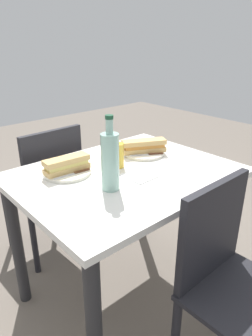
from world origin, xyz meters
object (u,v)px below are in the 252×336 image
at_px(baguette_sandwich_near, 67,164).
at_px(knife_far, 149,154).
at_px(plate_near, 67,172).
at_px(water_bottle, 110,161).
at_px(dining_table, 126,195).
at_px(chair_near, 48,185).
at_px(plate_far, 144,153).
at_px(baguette_sandwich_far, 144,146).
at_px(beer_glass, 118,155).
at_px(chair_far, 230,280).
at_px(knife_near, 75,173).

relative_size(baguette_sandwich_near, knife_far, 1.37).
xyz_separation_m(plate_near, water_bottle, (-0.06, 0.26, 0.12)).
bearing_deg(baguette_sandwich_near, dining_table, 143.38).
bearing_deg(chair_near, plate_far, 126.46).
relative_size(chair_near, baguette_sandwich_far, 3.60).
bearing_deg(baguette_sandwich_far, dining_table, 26.17).
bearing_deg(beer_glass, plate_far, -169.68).
relative_size(chair_far, baguette_sandwich_near, 3.99).
distance_m(baguette_sandwich_near, knife_near, 0.06).
relative_size(chair_near, knife_near, 4.84).
distance_m(dining_table, baguette_sandwich_far, 0.31).
bearing_deg(chair_far, dining_table, -90.03).
bearing_deg(beer_glass, plate_near, -21.72).
bearing_deg(baguette_sandwich_far, knife_near, -0.18).
distance_m(plate_far, water_bottle, 0.46).
relative_size(plate_far, beer_glass, 1.81).
bearing_deg(water_bottle, baguette_sandwich_far, -152.84).
distance_m(knife_near, plate_far, 0.44).
distance_m(plate_far, knife_far, 0.05).
bearing_deg(chair_near, baguette_sandwich_far, 126.46).
bearing_deg(chair_far, baguette_sandwich_near, -73.68).
xyz_separation_m(baguette_sandwich_near, knife_near, (-0.01, 0.05, -0.03)).
bearing_deg(chair_far, plate_near, -73.68).
relative_size(plate_near, baguette_sandwich_far, 0.91).
bearing_deg(water_bottle, baguette_sandwich_near, -77.69).
distance_m(baguette_sandwich_near, plate_far, 0.46).
distance_m(dining_table, chair_near, 0.62).
bearing_deg(plate_far, beer_glass, 10.32).
relative_size(dining_table, baguette_sandwich_near, 4.67).
distance_m(baguette_sandwich_near, water_bottle, 0.27).
relative_size(chair_near, baguette_sandwich_near, 3.99).
bearing_deg(water_bottle, plate_far, -152.84).
distance_m(dining_table, knife_far, 0.27).
xyz_separation_m(chair_near, water_bottle, (0.04, 0.68, 0.38)).
height_order(baguette_sandwich_near, plate_far, baguette_sandwich_near).
bearing_deg(knife_near, water_bottle, 103.00).
distance_m(plate_near, baguette_sandwich_far, 0.46).
xyz_separation_m(baguette_sandwich_near, baguette_sandwich_far, (-0.45, 0.05, 0.00)).
bearing_deg(plate_near, chair_far, 106.32).
distance_m(water_bottle, beer_glass, 0.25).
relative_size(dining_table, baguette_sandwich_far, 4.22).
bearing_deg(plate_far, baguette_sandwich_far, 0.00).
bearing_deg(knife_far, plate_far, -104.39).
bearing_deg(baguette_sandwich_near, knife_near, 99.46).
distance_m(plate_far, beer_glass, 0.23).
height_order(knife_near, beer_glass, beer_glass).
xyz_separation_m(plate_far, beer_glass, (0.22, 0.04, 0.05)).
bearing_deg(chair_near, chair_far, 95.97).
height_order(plate_near, baguette_sandwich_far, baguette_sandwich_far).
bearing_deg(beer_glass, dining_table, 82.83).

